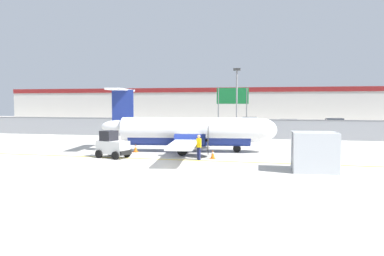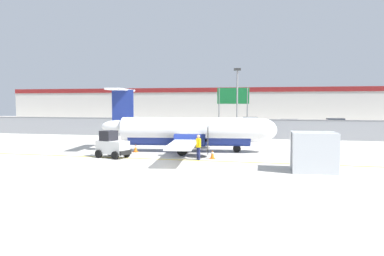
{
  "view_description": "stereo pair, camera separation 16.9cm",
  "coord_description": "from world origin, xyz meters",
  "px_view_note": "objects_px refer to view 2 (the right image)",
  "views": [
    {
      "loc": [
        6.36,
        -22.12,
        3.85
      ],
      "look_at": [
        -0.22,
        7.16,
        1.8
      ],
      "focal_mm": 35.0,
      "sensor_mm": 36.0,
      "label": 1
    },
    {
      "loc": [
        6.52,
        -22.08,
        3.85
      ],
      "look_at": [
        -0.22,
        7.16,
        1.8
      ],
      "focal_mm": 35.0,
      "sensor_mm": 36.0,
      "label": 2
    }
  ],
  "objects_px": {
    "traffic_cone_near_right": "(212,154)",
    "highway_sign": "(233,100)",
    "commuter_airplane": "(192,131)",
    "parked_car_2": "(205,125)",
    "ground_crew_worker": "(198,146)",
    "traffic_cone_near_left": "(185,148)",
    "cargo_container": "(314,152)",
    "parked_car_1": "(165,126)",
    "traffic_cone_far_right": "(136,148)",
    "parked_car_4": "(290,125)",
    "apron_light_pole": "(237,98)",
    "parked_car_0": "(133,124)",
    "baggage_tug": "(112,145)",
    "traffic_cone_far_left": "(170,145)",
    "parked_car_3": "(251,122)",
    "parked_car_5": "(336,124)"
  },
  "relations": [
    {
      "from": "traffic_cone_near_right",
      "to": "highway_sign",
      "type": "height_order",
      "value": "highway_sign"
    },
    {
      "from": "commuter_airplane",
      "to": "parked_car_2",
      "type": "height_order",
      "value": "commuter_airplane"
    },
    {
      "from": "ground_crew_worker",
      "to": "traffic_cone_near_right",
      "type": "distance_m",
      "value": 1.25
    },
    {
      "from": "traffic_cone_near_left",
      "to": "parked_car_2",
      "type": "distance_m",
      "value": 20.96
    },
    {
      "from": "cargo_container",
      "to": "parked_car_1",
      "type": "height_order",
      "value": "cargo_container"
    },
    {
      "from": "traffic_cone_far_right",
      "to": "parked_car_4",
      "type": "bearing_deg",
      "value": 61.69
    },
    {
      "from": "parked_car_1",
      "to": "parked_car_2",
      "type": "height_order",
      "value": "same"
    },
    {
      "from": "parked_car_1",
      "to": "parked_car_2",
      "type": "distance_m",
      "value": 5.61
    },
    {
      "from": "commuter_airplane",
      "to": "parked_car_1",
      "type": "height_order",
      "value": "commuter_airplane"
    },
    {
      "from": "apron_light_pole",
      "to": "parked_car_1",
      "type": "bearing_deg",
      "value": 141.98
    },
    {
      "from": "traffic_cone_near_right",
      "to": "parked_car_2",
      "type": "relative_size",
      "value": 0.15
    },
    {
      "from": "traffic_cone_near_left",
      "to": "apron_light_pole",
      "type": "distance_m",
      "value": 10.95
    },
    {
      "from": "traffic_cone_far_right",
      "to": "parked_car_0",
      "type": "distance_m",
      "value": 23.71
    },
    {
      "from": "baggage_tug",
      "to": "traffic_cone_near_right",
      "type": "bearing_deg",
      "value": 25.16
    },
    {
      "from": "traffic_cone_near_right",
      "to": "highway_sign",
      "type": "distance_m",
      "value": 17.6
    },
    {
      "from": "traffic_cone_far_left",
      "to": "parked_car_4",
      "type": "xyz_separation_m",
      "value": [
        10.21,
        20.57,
        0.58
      ]
    },
    {
      "from": "cargo_container",
      "to": "traffic_cone_near_right",
      "type": "relative_size",
      "value": 3.89
    },
    {
      "from": "ground_crew_worker",
      "to": "parked_car_3",
      "type": "distance_m",
      "value": 31.51
    },
    {
      "from": "traffic_cone_far_right",
      "to": "parked_car_0",
      "type": "relative_size",
      "value": 0.15
    },
    {
      "from": "parked_car_0",
      "to": "parked_car_1",
      "type": "distance_m",
      "value": 6.93
    },
    {
      "from": "traffic_cone_near_right",
      "to": "parked_car_0",
      "type": "height_order",
      "value": "parked_car_0"
    },
    {
      "from": "parked_car_2",
      "to": "parked_car_1",
      "type": "bearing_deg",
      "value": -140.53
    },
    {
      "from": "traffic_cone_near_right",
      "to": "traffic_cone_far_left",
      "type": "height_order",
      "value": "same"
    },
    {
      "from": "parked_car_1",
      "to": "highway_sign",
      "type": "relative_size",
      "value": 0.78
    },
    {
      "from": "traffic_cone_near_left",
      "to": "highway_sign",
      "type": "relative_size",
      "value": 0.12
    },
    {
      "from": "parked_car_0",
      "to": "parked_car_1",
      "type": "relative_size",
      "value": 1.02
    },
    {
      "from": "commuter_airplane",
      "to": "parked_car_4",
      "type": "distance_m",
      "value": 23.19
    },
    {
      "from": "traffic_cone_far_left",
      "to": "parked_car_4",
      "type": "height_order",
      "value": "parked_car_4"
    },
    {
      "from": "baggage_tug",
      "to": "parked_car_1",
      "type": "distance_m",
      "value": 21.49
    },
    {
      "from": "parked_car_0",
      "to": "apron_light_pole",
      "type": "relative_size",
      "value": 0.6
    },
    {
      "from": "cargo_container",
      "to": "baggage_tug",
      "type": "bearing_deg",
      "value": 167.4
    },
    {
      "from": "traffic_cone_far_left",
      "to": "parked_car_5",
      "type": "relative_size",
      "value": 0.15
    },
    {
      "from": "commuter_airplane",
      "to": "parked_car_4",
      "type": "bearing_deg",
      "value": 61.94
    },
    {
      "from": "parked_car_3",
      "to": "ground_crew_worker",
      "type": "bearing_deg",
      "value": -97.83
    },
    {
      "from": "parked_car_0",
      "to": "ground_crew_worker",
      "type": "bearing_deg",
      "value": -52.93
    },
    {
      "from": "cargo_container",
      "to": "parked_car_5",
      "type": "relative_size",
      "value": 0.58
    },
    {
      "from": "commuter_airplane",
      "to": "traffic_cone_far_right",
      "type": "relative_size",
      "value": 25.11
    },
    {
      "from": "parked_car_4",
      "to": "highway_sign",
      "type": "distance_m",
      "value": 10.66
    },
    {
      "from": "highway_sign",
      "to": "parked_car_1",
      "type": "bearing_deg",
      "value": 160.61
    },
    {
      "from": "cargo_container",
      "to": "parked_car_0",
      "type": "distance_m",
      "value": 34.98
    },
    {
      "from": "ground_crew_worker",
      "to": "highway_sign",
      "type": "xyz_separation_m",
      "value": [
        0.21,
        17.84,
        3.19
      ]
    },
    {
      "from": "parked_car_0",
      "to": "parked_car_3",
      "type": "distance_m",
      "value": 17.24
    },
    {
      "from": "commuter_airplane",
      "to": "cargo_container",
      "type": "relative_size",
      "value": 6.46
    },
    {
      "from": "traffic_cone_far_left",
      "to": "parked_car_5",
      "type": "height_order",
      "value": "parked_car_5"
    },
    {
      "from": "ground_crew_worker",
      "to": "apron_light_pole",
      "type": "relative_size",
      "value": 0.23
    },
    {
      "from": "parked_car_1",
      "to": "parked_car_4",
      "type": "distance_m",
      "value": 16.14
    },
    {
      "from": "cargo_container",
      "to": "parked_car_3",
      "type": "relative_size",
      "value": 0.57
    },
    {
      "from": "commuter_airplane",
      "to": "traffic_cone_near_left",
      "type": "xyz_separation_m",
      "value": [
        -0.51,
        -0.4,
        -1.29
      ]
    },
    {
      "from": "ground_crew_worker",
      "to": "parked_car_0",
      "type": "xyz_separation_m",
      "value": [
        -14.59,
        24.74,
        -0.06
      ]
    },
    {
      "from": "commuter_airplane",
      "to": "traffic_cone_near_left",
      "type": "distance_m",
      "value": 1.44
    }
  ]
}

